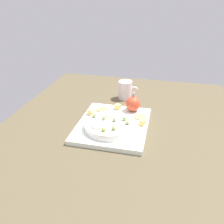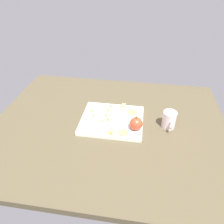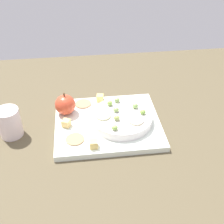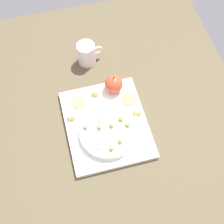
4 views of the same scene
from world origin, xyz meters
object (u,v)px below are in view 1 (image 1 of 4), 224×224
grape_1 (114,128)px  cheese_cube_2 (142,122)px  serving_dish (109,125)px  grape_5 (104,118)px  cheese_cube_1 (91,112)px  apple_slice_0 (97,126)px  grape_3 (127,122)px  cup (125,90)px  grape_0 (114,119)px  cheese_cube_0 (118,107)px  apple_whole (133,104)px  grape_4 (104,130)px  grape_2 (95,115)px  platter (113,125)px  cracker_1 (140,117)px  apple_slice_1 (112,115)px  grape_6 (124,119)px  cracker_0 (102,109)px

grape_1 → cheese_cube_2: bearing=-42.1°
serving_dish → grape_5: bearing=52.8°
cheese_cube_1 → cheese_cube_2: same height
cheese_cube_2 → apple_slice_0: (-9.33, 15.77, 1.77)cm
grape_3 → cup: size_ratio=0.18×
grape_0 → grape_5: (0.35, 4.17, 0.03)cm
cheese_cube_0 → apple_whole: bearing=-88.5°
cup → grape_1: bearing=-176.2°
grape_4 → cheese_cube_0: bearing=-0.4°
cheese_cube_2 → cup: size_ratio=0.22×
serving_dish → grape_2: size_ratio=10.57×
platter → cheese_cube_0: cheese_cube_0 is taller
serving_dish → grape_5: (1.83, 2.41, 2.08)cm
grape_3 → grape_5: same height
grape_5 → cracker_1: bearing=-53.6°
apple_slice_1 → cup: bearing=-0.7°
cheese_cube_1 → grape_5: 11.24cm
cheese_cube_0 → grape_6: grape_6 is taller
platter → apple_slice_1: apple_slice_1 is taller
cheese_cube_1 → apple_slice_1: size_ratio=0.49×
serving_dish → grape_5: grape_5 is taller
cheese_cube_1 → grape_2: (-6.08, -3.70, 2.21)cm
serving_dish → apple_whole: bearing=-20.9°
grape_6 → cup: 31.39cm
cheese_cube_2 → grape_3: size_ratio=1.25×
serving_dish → grape_2: grape_2 is taller
cup → grape_6: bearing=-170.7°
grape_2 → grape_5: bearing=-108.7°
serving_dish → grape_3: (0.45, -6.95, 2.05)cm
grape_4 → grape_5: size_ratio=1.00×
cheese_cube_2 → grape_5: grape_5 is taller
grape_2 → grape_3: 13.97cm
apple_whole → grape_3: size_ratio=3.63×
grape_6 → grape_0: bearing=106.5°
grape_2 → apple_slice_0: size_ratio=0.39×
cracker_1 → grape_2: bearing=115.2°
cracker_0 → grape_3: 19.92cm
apple_whole → grape_4: (-23.64, 6.91, 0.08)cm
cheese_cube_2 → grape_4: 17.54cm
serving_dish → cracker_1: (11.47, -10.67, -1.09)cm
apple_slice_1 → platter: bearing=-155.1°
platter → grape_0: size_ratio=18.06×
grape_2 → apple_slice_1: (2.41, -6.61, -0.44)cm
grape_1 → cup: size_ratio=0.18×
grape_0 → grape_4: same height
grape_1 → grape_3: size_ratio=1.00×
grape_3 → cheese_cube_1: bearing=62.8°
cracker_0 → serving_dish: bearing=-155.1°
cracker_1 → grape_4: 21.33cm
cracker_1 → grape_2: 19.48cm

